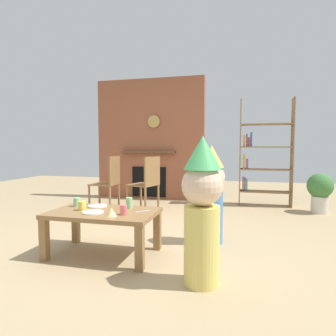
# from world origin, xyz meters

# --- Properties ---
(ground_plane) EXTENTS (12.00, 12.00, 0.00)m
(ground_plane) POSITION_xyz_m (0.00, 0.00, 0.00)
(ground_plane) COLOR tan
(brick_fireplace_feature) EXTENTS (2.20, 0.28, 2.40)m
(brick_fireplace_feature) POSITION_xyz_m (-0.78, 2.60, 1.19)
(brick_fireplace_feature) COLOR #935138
(brick_fireplace_feature) RESTS_ON ground_plane
(bookshelf) EXTENTS (0.90, 0.28, 1.90)m
(bookshelf) POSITION_xyz_m (1.37, 2.40, 0.89)
(bookshelf) COLOR olive
(bookshelf) RESTS_ON ground_plane
(coffee_table) EXTENTS (1.03, 0.63, 0.43)m
(coffee_table) POSITION_xyz_m (-0.27, -0.50, 0.36)
(coffee_table) COLOR olive
(coffee_table) RESTS_ON ground_plane
(paper_cup_near_left) EXTENTS (0.07, 0.07, 0.09)m
(paper_cup_near_left) POSITION_xyz_m (-0.49, -0.52, 0.48)
(paper_cup_near_left) COLOR #F2CC4C
(paper_cup_near_left) RESTS_ON coffee_table
(paper_cup_near_right) EXTENTS (0.07, 0.07, 0.09)m
(paper_cup_near_right) POSITION_xyz_m (-0.02, -0.60, 0.48)
(paper_cup_near_right) COLOR #E5666B
(paper_cup_near_right) RESTS_ON coffee_table
(paper_cup_center) EXTENTS (0.07, 0.07, 0.09)m
(paper_cup_center) POSITION_xyz_m (-0.64, -0.37, 0.48)
(paper_cup_center) COLOR #8CD18C
(paper_cup_center) RESTS_ON coffee_table
(paper_cup_far_left) EXTENTS (0.07, 0.07, 0.11)m
(paper_cup_far_left) POSITION_xyz_m (-0.08, -0.31, 0.49)
(paper_cup_far_left) COLOR #8CD18C
(paper_cup_far_left) RESTS_ON coffee_table
(paper_plate_front) EXTENTS (0.20, 0.20, 0.01)m
(paper_plate_front) POSITION_xyz_m (-0.33, -0.60, 0.44)
(paper_plate_front) COLOR white
(paper_plate_front) RESTS_ON coffee_table
(paper_plate_rear) EXTENTS (0.19, 0.19, 0.01)m
(paper_plate_rear) POSITION_xyz_m (-0.43, -0.33, 0.44)
(paper_plate_rear) COLOR white
(paper_plate_rear) RESTS_ON coffee_table
(birthday_cake_slice) EXTENTS (0.10, 0.10, 0.08)m
(birthday_cake_slice) POSITION_xyz_m (-0.11, -0.68, 0.47)
(birthday_cake_slice) COLOR #EAC68C
(birthday_cake_slice) RESTS_ON coffee_table
(table_fork) EXTENTS (0.12, 0.12, 0.01)m
(table_fork) POSITION_xyz_m (0.10, -0.43, 0.44)
(table_fork) COLOR silver
(table_fork) RESTS_ON coffee_table
(child_with_cone_hat) EXTENTS (0.32, 0.32, 1.15)m
(child_with_cone_hat) POSITION_xyz_m (0.74, -0.88, 0.61)
(child_with_cone_hat) COLOR #E0CC66
(child_with_cone_hat) RESTS_ON ground_plane
(child_in_pink) EXTENTS (0.30, 0.30, 1.08)m
(child_in_pink) POSITION_xyz_m (0.71, 0.12, 0.57)
(child_in_pink) COLOR #4C7FC6
(child_in_pink) RESTS_ON ground_plane
(dining_chair_left) EXTENTS (0.41, 0.41, 0.90)m
(dining_chair_left) POSITION_xyz_m (-1.08, 1.33, 0.51)
(dining_chair_left) COLOR olive
(dining_chair_left) RESTS_ON ground_plane
(dining_chair_middle) EXTENTS (0.50, 0.50, 0.90)m
(dining_chair_middle) POSITION_xyz_m (-0.44, 1.37, 0.51)
(dining_chair_middle) COLOR olive
(dining_chair_middle) RESTS_ON ground_plane
(potted_plant_tall) EXTENTS (0.40, 0.40, 0.64)m
(potted_plant_tall) POSITION_xyz_m (2.25, 1.99, 0.37)
(potted_plant_tall) COLOR beige
(potted_plant_tall) RESTS_ON ground_plane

